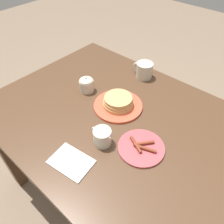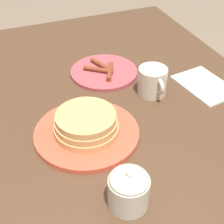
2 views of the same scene
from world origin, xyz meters
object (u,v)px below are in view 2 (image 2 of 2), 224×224
at_px(pancake_plate, 86,127).
at_px(sugar_bowl, 129,189).
at_px(creamer_pitcher, 152,80).
at_px(napkin, 205,85).
at_px(side_plate_bacon, 104,72).

bearing_deg(pancake_plate, sugar_bowl, 3.26).
height_order(creamer_pitcher, sugar_bowl, sugar_bowl).
relative_size(pancake_plate, napkin, 1.35).
distance_m(creamer_pitcher, sugar_bowl, 0.38).
distance_m(pancake_plate, sugar_bowl, 0.22).
xyz_separation_m(side_plate_bacon, creamer_pitcher, (0.14, 0.09, 0.03)).
distance_m(pancake_plate, side_plate_bacon, 0.28).
bearing_deg(creamer_pitcher, side_plate_bacon, -148.82).
relative_size(sugar_bowl, napkin, 0.49).
xyz_separation_m(sugar_bowl, napkin, (-0.29, 0.36, -0.04)).
relative_size(pancake_plate, creamer_pitcher, 2.18).
height_order(side_plate_bacon, sugar_bowl, sugar_bowl).
bearing_deg(pancake_plate, napkin, 100.85).
bearing_deg(napkin, sugar_bowl, -51.84).
bearing_deg(napkin, creamer_pitcher, -100.10).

